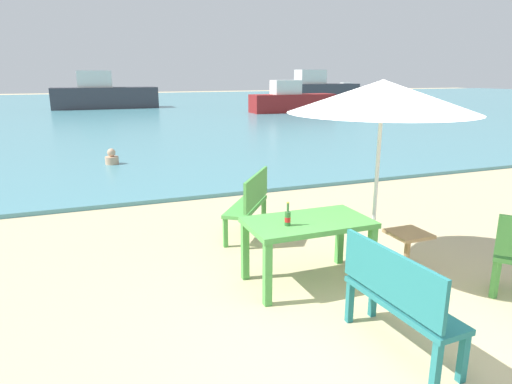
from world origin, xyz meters
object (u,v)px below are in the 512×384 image
Objects in this scene: patio_umbrella at (382,97)px; boat_sailboat at (104,95)px; swimmer_person at (112,158)px; boat_fishing_trawler at (316,90)px; picnic_table_green at (308,229)px; bench_teal_center at (397,294)px; boat_tanker at (291,101)px; boat_ferry at (348,90)px; bench_green_left at (250,201)px; beer_bottle_amber at (288,217)px; side_table_wood at (407,247)px.

boat_sailboat is (-1.46, 28.59, -1.14)m from patio_umbrella.
swimmer_person is 20.71m from boat_sailboat.
swimmer_person is 28.74m from boat_fishing_trawler.
bench_teal_center is (0.08, -1.48, -0.11)m from picnic_table_green.
boat_tanker is 1.43× the size of boat_ferry.
boat_tanker is 0.73× the size of boat_fishing_trawler.
boat_fishing_trawler reaches higher than bench_green_left.
beer_bottle_amber is 48.16m from boat_ferry.
boat_tanker is at bearing 64.84° from picnic_table_green.
boat_fishing_trawler reaches higher than boat_ferry.
boat_ferry reaches higher than swimmer_person.
boat_fishing_trawler reaches higher than boat_sailboat.
bench_green_left is at bearing -88.76° from boat_sailboat.
boat_sailboat reaches higher than swimmer_person.
boat_ferry is at bearing 49.43° from swimmer_person.
swimmer_person is at bearing 100.36° from bench_teal_center.
boat_sailboat reaches higher than boat_ferry.
picnic_table_green is at bearing -115.16° from boat_tanker.
patio_umbrella is 4.26× the size of side_table_wood.
swimmer_person is (-2.44, 7.92, -1.88)m from patio_umbrella.
side_table_wood is at bearing -70.65° from swimmer_person.
boat_fishing_trawler is (15.28, 30.37, 0.67)m from side_table_wood.
beer_bottle_amber reaches higher than picnic_table_green.
boat_ferry is (26.15, 38.48, 0.02)m from bench_green_left.
bench_teal_center and bench_green_left have the same top height.
swimmer_person is 42.61m from boat_ferry.
bench_teal_center is at bearing -79.64° from swimmer_person.
boat_tanker reaches higher than bench_green_left.
side_table_wood reaches higher than swimmer_person.
beer_bottle_amber is 23.52m from boat_tanker.
beer_bottle_amber reaches higher than bench_teal_center.
bench_green_left is 32.88m from boat_fishing_trawler.
bench_teal_center is at bearing -74.74° from beer_bottle_amber.
picnic_table_green is 2.59× the size of side_table_wood.
bench_teal_center is 24.63m from boat_tanker.
bench_green_left is at bearing 115.96° from patio_umbrella.
boat_sailboat is at bearing 144.97° from boat_tanker.
bench_teal_center is 0.17× the size of boat_fishing_trawler.
boat_ferry reaches higher than beer_bottle_amber.
beer_bottle_amber is at bearing -80.52° from swimmer_person.
boat_fishing_trawler is (16.56, 28.40, 0.48)m from bench_green_left.
boat_sailboat is 1.30× the size of boat_tanker.
boat_sailboat is (-0.34, 28.59, 0.12)m from beer_bottle_amber.
picnic_table_green is 1.49m from bench_teal_center.
bench_green_left is at bearing 91.98° from picnic_table_green.
swimmer_person is at bearing -130.98° from boat_tanker.
beer_bottle_amber is 0.65× the size of swimmer_person.
boat_sailboat reaches higher than bench_teal_center.
boat_fishing_trawler is at bearing 61.28° from picnic_table_green.
swimmer_person is 0.11× the size of boat_ferry.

